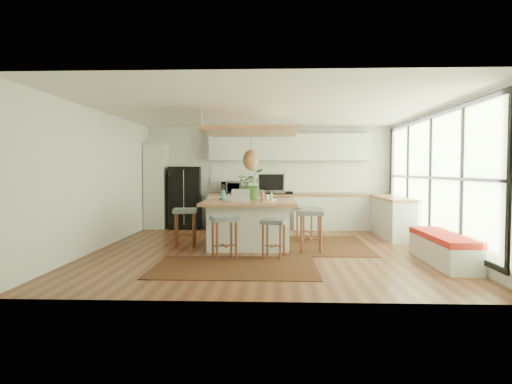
{
  "coord_description": "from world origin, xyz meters",
  "views": [
    {
      "loc": [
        0.18,
        -8.78,
        1.54
      ],
      "look_at": [
        -0.2,
        0.5,
        1.1
      ],
      "focal_mm": 32.04,
      "sensor_mm": 36.0,
      "label": 1
    }
  ],
  "objects_px": {
    "fridge": "(185,194)",
    "stool_right_back": "(308,226)",
    "stool_near_left": "(224,239)",
    "island_plant": "(252,187)",
    "stool_right_front": "(311,233)",
    "stool_left_side": "(185,229)",
    "microwave": "(234,186)",
    "stool_near_right": "(274,238)",
    "laptop": "(241,196)",
    "monitor": "(271,187)",
    "island": "(250,223)"
  },
  "relations": [
    {
      "from": "stool_near_right",
      "to": "stool_left_side",
      "type": "height_order",
      "value": "stool_left_side"
    },
    {
      "from": "stool_near_right",
      "to": "laptop",
      "type": "xyz_separation_m",
      "value": [
        -0.63,
        0.77,
        0.7
      ]
    },
    {
      "from": "stool_right_front",
      "to": "island_plant",
      "type": "relative_size",
      "value": 1.22
    },
    {
      "from": "fridge",
      "to": "laptop",
      "type": "height_order",
      "value": "fridge"
    },
    {
      "from": "stool_near_right",
      "to": "stool_near_left",
      "type": "bearing_deg",
      "value": -172.37
    },
    {
      "from": "stool_right_front",
      "to": "stool_right_back",
      "type": "bearing_deg",
      "value": 88.95
    },
    {
      "from": "island",
      "to": "stool_right_front",
      "type": "height_order",
      "value": "island"
    },
    {
      "from": "fridge",
      "to": "stool_right_front",
      "type": "relative_size",
      "value": 2.07
    },
    {
      "from": "stool_near_left",
      "to": "stool_near_right",
      "type": "relative_size",
      "value": 1.09
    },
    {
      "from": "island",
      "to": "island_plant",
      "type": "distance_m",
      "value": 0.89
    },
    {
      "from": "island",
      "to": "stool_near_right",
      "type": "distance_m",
      "value": 1.31
    },
    {
      "from": "stool_right_back",
      "to": "island_plant",
      "type": "bearing_deg",
      "value": -178.27
    },
    {
      "from": "island",
      "to": "stool_near_right",
      "type": "relative_size",
      "value": 2.71
    },
    {
      "from": "stool_near_right",
      "to": "stool_right_front",
      "type": "distance_m",
      "value": 0.94
    },
    {
      "from": "laptop",
      "to": "island_plant",
      "type": "bearing_deg",
      "value": 74.2
    },
    {
      "from": "stool_near_left",
      "to": "monitor",
      "type": "xyz_separation_m",
      "value": [
        0.81,
        1.6,
        0.83
      ]
    },
    {
      "from": "stool_near_right",
      "to": "stool_right_back",
      "type": "distance_m",
      "value": 1.92
    },
    {
      "from": "microwave",
      "to": "island_plant",
      "type": "distance_m",
      "value": 2.31
    },
    {
      "from": "stool_near_left",
      "to": "island_plant",
      "type": "bearing_deg",
      "value": 78.24
    },
    {
      "from": "stool_right_front",
      "to": "stool_left_side",
      "type": "relative_size",
      "value": 1.02
    },
    {
      "from": "stool_near_left",
      "to": "stool_left_side",
      "type": "distance_m",
      "value": 1.52
    },
    {
      "from": "fridge",
      "to": "stool_near_right",
      "type": "height_order",
      "value": "fridge"
    },
    {
      "from": "stool_near_right",
      "to": "monitor",
      "type": "relative_size",
      "value": 1.14
    },
    {
      "from": "fridge",
      "to": "stool_right_back",
      "type": "relative_size",
      "value": 2.18
    },
    {
      "from": "stool_near_left",
      "to": "stool_right_back",
      "type": "bearing_deg",
      "value": 50.01
    },
    {
      "from": "stool_right_back",
      "to": "monitor",
      "type": "xyz_separation_m",
      "value": [
        -0.78,
        -0.29,
        0.83
      ]
    },
    {
      "from": "laptop",
      "to": "island_plant",
      "type": "distance_m",
      "value": 0.99
    },
    {
      "from": "stool_near_left",
      "to": "microwave",
      "type": "relative_size",
      "value": 1.26
    },
    {
      "from": "stool_right_back",
      "to": "stool_left_side",
      "type": "height_order",
      "value": "stool_left_side"
    },
    {
      "from": "stool_near_left",
      "to": "stool_right_back",
      "type": "xyz_separation_m",
      "value": [
        1.58,
        1.89,
        0.0
      ]
    },
    {
      "from": "island",
      "to": "stool_right_back",
      "type": "relative_size",
      "value": 2.46
    },
    {
      "from": "laptop",
      "to": "stool_right_front",
      "type": "bearing_deg",
      "value": -12.73
    },
    {
      "from": "island",
      "to": "monitor",
      "type": "relative_size",
      "value": 3.08
    },
    {
      "from": "fridge",
      "to": "stool_near_right",
      "type": "relative_size",
      "value": 2.4
    },
    {
      "from": "stool_near_right",
      "to": "laptop",
      "type": "bearing_deg",
      "value": 129.34
    },
    {
      "from": "stool_near_right",
      "to": "stool_right_back",
      "type": "height_order",
      "value": "stool_right_back"
    },
    {
      "from": "stool_near_left",
      "to": "island_plant",
      "type": "relative_size",
      "value": 1.15
    },
    {
      "from": "island",
      "to": "island_plant",
      "type": "xyz_separation_m",
      "value": [
        0.01,
        0.52,
        0.72
      ]
    },
    {
      "from": "stool_near_right",
      "to": "island",
      "type": "bearing_deg",
      "value": 111.71
    },
    {
      "from": "island",
      "to": "stool_near_left",
      "type": "bearing_deg",
      "value": -105.73
    },
    {
      "from": "island",
      "to": "laptop",
      "type": "distance_m",
      "value": 0.75
    },
    {
      "from": "stool_right_back",
      "to": "monitor",
      "type": "distance_m",
      "value": 1.18
    },
    {
      "from": "stool_right_front",
      "to": "microwave",
      "type": "bearing_deg",
      "value": 117.52
    },
    {
      "from": "stool_left_side",
      "to": "microwave",
      "type": "relative_size",
      "value": 1.31
    },
    {
      "from": "fridge",
      "to": "stool_right_back",
      "type": "xyz_separation_m",
      "value": [
        3.08,
        -2.23,
        -0.57
      ]
    },
    {
      "from": "stool_near_left",
      "to": "microwave",
      "type": "xyz_separation_m",
      "value": [
        -0.18,
        4.09,
        0.77
      ]
    },
    {
      "from": "microwave",
      "to": "laptop",
      "type": "bearing_deg",
      "value": -62.51
    },
    {
      "from": "stool_near_right",
      "to": "stool_left_side",
      "type": "bearing_deg",
      "value": 148.62
    },
    {
      "from": "microwave",
      "to": "island",
      "type": "bearing_deg",
      "value": -58.4
    },
    {
      "from": "fridge",
      "to": "microwave",
      "type": "distance_m",
      "value": 1.33
    }
  ]
}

